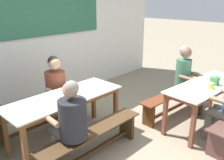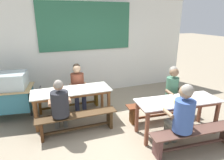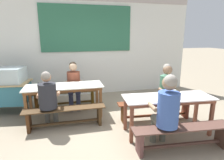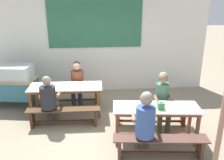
{
  "view_description": "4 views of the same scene",
  "coord_description": "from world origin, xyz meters",
  "px_view_note": "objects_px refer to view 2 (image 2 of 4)",
  "views": [
    {
      "loc": [
        -2.84,
        -1.77,
        2.12
      ],
      "look_at": [
        -0.33,
        0.52,
        0.95
      ],
      "focal_mm": 38.64,
      "sensor_mm": 36.0,
      "label": 1
    },
    {
      "loc": [
        -1.51,
        -3.27,
        2.36
      ],
      "look_at": [
        -0.17,
        0.25,
        1.12
      ],
      "focal_mm": 31.09,
      "sensor_mm": 36.0,
      "label": 2
    },
    {
      "loc": [
        -0.89,
        -3.44,
        1.91
      ],
      "look_at": [
        0.17,
        0.61,
        0.89
      ],
      "focal_mm": 30.31,
      "sensor_mm": 36.0,
      "label": 3
    },
    {
      "loc": [
        -0.21,
        -4.58,
        2.81
      ],
      "look_at": [
        0.18,
        0.2,
        1.13
      ],
      "focal_mm": 38.0,
      "sensor_mm": 36.0,
      "label": 4
    }
  ],
  "objects_px": {
    "bench_far_front": "(77,121)",
    "tissue_box": "(184,98)",
    "bench_far_back": "(69,99)",
    "dining_table_near": "(178,104)",
    "bench_near_front": "(195,137)",
    "person_right_near_table": "(174,92)",
    "bench_near_back": "(162,108)",
    "dining_table_far": "(72,93)",
    "person_center_facing": "(78,84)",
    "condiment_jar": "(176,101)",
    "person_left_back_turned": "(60,104)",
    "person_near_front": "(182,114)"
  },
  "relations": [
    {
      "from": "bench_far_front",
      "to": "person_right_near_table",
      "type": "relative_size",
      "value": 1.3
    },
    {
      "from": "bench_far_back",
      "to": "tissue_box",
      "type": "xyz_separation_m",
      "value": [
        1.97,
        -2.03,
        0.54
      ]
    },
    {
      "from": "bench_far_front",
      "to": "bench_near_back",
      "type": "distance_m",
      "value": 1.99
    },
    {
      "from": "person_center_facing",
      "to": "tissue_box",
      "type": "height_order",
      "value": "person_center_facing"
    },
    {
      "from": "bench_far_front",
      "to": "person_left_back_turned",
      "type": "xyz_separation_m",
      "value": [
        -0.31,
        0.07,
        0.4
      ]
    },
    {
      "from": "bench_far_front",
      "to": "tissue_box",
      "type": "height_order",
      "value": "tissue_box"
    },
    {
      "from": "bench_near_front",
      "to": "dining_table_far",
      "type": "bearing_deg",
      "value": 134.11
    },
    {
      "from": "dining_table_far",
      "to": "bench_far_front",
      "type": "bearing_deg",
      "value": -90.9
    },
    {
      "from": "person_right_near_table",
      "to": "tissue_box",
      "type": "relative_size",
      "value": 8.03
    },
    {
      "from": "bench_far_front",
      "to": "person_center_facing",
      "type": "xyz_separation_m",
      "value": [
        0.26,
        1.12,
        0.41
      ]
    },
    {
      "from": "bench_near_back",
      "to": "dining_table_far",
      "type": "bearing_deg",
      "value": 159.65
    },
    {
      "from": "dining_table_near",
      "to": "tissue_box",
      "type": "distance_m",
      "value": 0.19
    },
    {
      "from": "tissue_box",
      "to": "condiment_jar",
      "type": "xyz_separation_m",
      "value": [
        -0.22,
        -0.03,
        -0.02
      ]
    },
    {
      "from": "condiment_jar",
      "to": "person_right_near_table",
      "type": "bearing_deg",
      "value": 54.76
    },
    {
      "from": "bench_near_front",
      "to": "person_right_near_table",
      "type": "height_order",
      "value": "person_right_near_table"
    },
    {
      "from": "bench_near_back",
      "to": "person_left_back_turned",
      "type": "bearing_deg",
      "value": 174.96
    },
    {
      "from": "dining_table_far",
      "to": "bench_near_front",
      "type": "xyz_separation_m",
      "value": [
        1.86,
        -1.92,
        -0.39
      ]
    },
    {
      "from": "dining_table_near",
      "to": "person_center_facing",
      "type": "height_order",
      "value": "person_center_facing"
    },
    {
      "from": "dining_table_near",
      "to": "person_left_back_turned",
      "type": "distance_m",
      "value": 2.38
    },
    {
      "from": "bench_far_back",
      "to": "bench_near_front",
      "type": "xyz_separation_m",
      "value": [
        1.86,
        -2.52,
        0.01
      ]
    },
    {
      "from": "person_right_near_table",
      "to": "bench_far_back",
      "type": "bearing_deg",
      "value": 146.72
    },
    {
      "from": "dining_table_near",
      "to": "person_near_front",
      "type": "distance_m",
      "value": 0.62
    },
    {
      "from": "person_near_front",
      "to": "person_right_near_table",
      "type": "xyz_separation_m",
      "value": [
        0.61,
        1.01,
        -0.04
      ]
    },
    {
      "from": "bench_far_front",
      "to": "bench_near_back",
      "type": "xyz_separation_m",
      "value": [
        1.99,
        -0.14,
        0.0
      ]
    },
    {
      "from": "person_center_facing",
      "to": "person_left_back_turned",
      "type": "height_order",
      "value": "same"
    },
    {
      "from": "bench_far_front",
      "to": "person_right_near_table",
      "type": "xyz_separation_m",
      "value": [
        2.2,
        -0.24,
        0.43
      ]
    },
    {
      "from": "person_right_near_table",
      "to": "condiment_jar",
      "type": "bearing_deg",
      "value": -125.24
    },
    {
      "from": "bench_near_front",
      "to": "person_near_front",
      "type": "xyz_separation_m",
      "value": [
        -0.28,
        0.08,
        0.47
      ]
    },
    {
      "from": "tissue_box",
      "to": "person_right_near_table",
      "type": "bearing_deg",
      "value": 69.95
    },
    {
      "from": "person_near_front",
      "to": "tissue_box",
      "type": "bearing_deg",
      "value": 46.32
    },
    {
      "from": "person_left_back_turned",
      "to": "condiment_jar",
      "type": "bearing_deg",
      "value": -23.99
    },
    {
      "from": "dining_table_near",
      "to": "person_center_facing",
      "type": "distance_m",
      "value": 2.49
    },
    {
      "from": "person_near_front",
      "to": "condiment_jar",
      "type": "relative_size",
      "value": 13.38
    },
    {
      "from": "bench_far_front",
      "to": "person_left_back_turned",
      "type": "height_order",
      "value": "person_left_back_turned"
    },
    {
      "from": "tissue_box",
      "to": "condiment_jar",
      "type": "distance_m",
      "value": 0.23
    },
    {
      "from": "bench_near_back",
      "to": "bench_near_front",
      "type": "relative_size",
      "value": 1.01
    },
    {
      "from": "person_left_back_turned",
      "to": "person_center_facing",
      "type": "bearing_deg",
      "value": 61.43
    },
    {
      "from": "person_right_near_table",
      "to": "condiment_jar",
      "type": "distance_m",
      "value": 0.76
    },
    {
      "from": "person_left_back_turned",
      "to": "person_right_near_table",
      "type": "bearing_deg",
      "value": -6.93
    },
    {
      "from": "person_center_facing",
      "to": "person_left_back_turned",
      "type": "relative_size",
      "value": 1.0
    },
    {
      "from": "bench_near_back",
      "to": "person_left_back_turned",
      "type": "distance_m",
      "value": 2.34
    },
    {
      "from": "dining_table_far",
      "to": "bench_far_back",
      "type": "relative_size",
      "value": 1.05
    },
    {
      "from": "bench_far_back",
      "to": "bench_far_front",
      "type": "relative_size",
      "value": 1.02
    },
    {
      "from": "bench_near_back",
      "to": "person_right_near_table",
      "type": "distance_m",
      "value": 0.49
    },
    {
      "from": "dining_table_near",
      "to": "tissue_box",
      "type": "height_order",
      "value": "tissue_box"
    },
    {
      "from": "person_left_back_turned",
      "to": "condiment_jar",
      "type": "relative_size",
      "value": 12.32
    },
    {
      "from": "dining_table_near",
      "to": "tissue_box",
      "type": "relative_size",
      "value": 11.04
    },
    {
      "from": "bench_near_back",
      "to": "person_left_back_turned",
      "type": "height_order",
      "value": "person_left_back_turned"
    },
    {
      "from": "bench_far_back",
      "to": "condiment_jar",
      "type": "distance_m",
      "value": 2.75
    },
    {
      "from": "tissue_box",
      "to": "person_near_front",
      "type": "bearing_deg",
      "value": -133.68
    }
  ]
}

